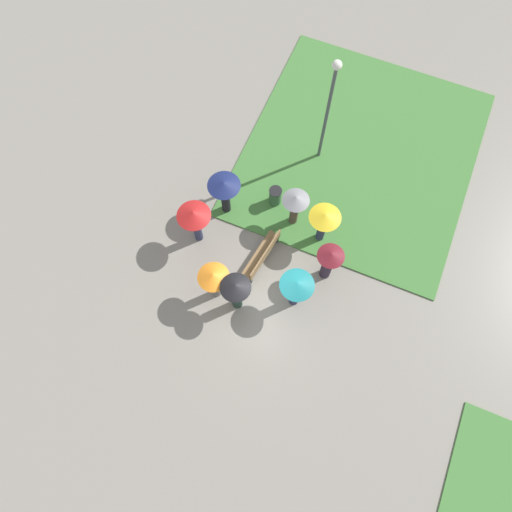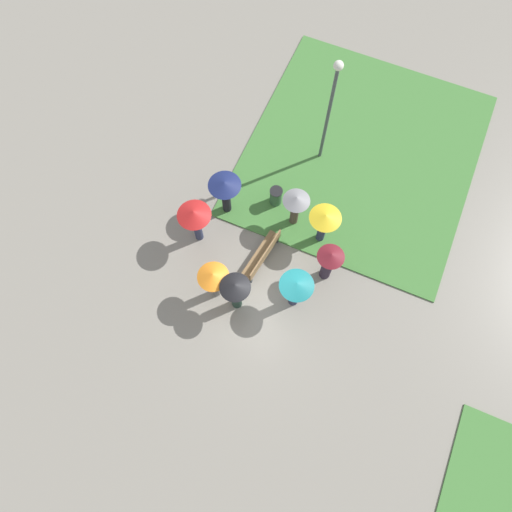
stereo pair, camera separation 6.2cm
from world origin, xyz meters
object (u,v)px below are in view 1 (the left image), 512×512
at_px(crowd_person_black, 236,291).
at_px(crowd_person_yellow, 324,221).
at_px(crowd_person_orange, 214,279).
at_px(crowd_person_red, 194,218).
at_px(lamp_post, 329,102).
at_px(crowd_person_teal, 296,288).
at_px(crowd_person_navy, 224,190).
at_px(crowd_person_maroon, 329,261).
at_px(crowd_person_grey, 295,204).
at_px(park_bench, 263,255).
at_px(trash_bin, 275,196).

height_order(crowd_person_black, crowd_person_yellow, crowd_person_black).
height_order(crowd_person_orange, crowd_person_red, crowd_person_red).
height_order(lamp_post, crowd_person_teal, lamp_post).
relative_size(crowd_person_navy, crowd_person_maroon, 1.05).
distance_m(lamp_post, crowd_person_grey, 3.53).
height_order(crowd_person_grey, crowd_person_yellow, crowd_person_yellow).
bearing_deg(lamp_post, crowd_person_maroon, 22.52).
distance_m(lamp_post, crowd_person_black, 6.94).
xyz_separation_m(crowd_person_navy, crowd_person_teal, (2.34, 3.55, -0.01)).
relative_size(crowd_person_teal, crowd_person_yellow, 1.03).
xyz_separation_m(park_bench, crowd_person_grey, (-1.87, 0.43, 0.85)).
relative_size(crowd_person_orange, crowd_person_red, 0.92).
relative_size(crowd_person_black, crowd_person_teal, 1.05).
height_order(park_bench, crowd_person_maroon, crowd_person_maroon).
bearing_deg(crowd_person_red, crowd_person_maroon, -95.93).
bearing_deg(crowd_person_grey, trash_bin, 109.44).
distance_m(trash_bin, crowd_person_navy, 2.07).
xyz_separation_m(trash_bin, crowd_person_teal, (3.31, 2.02, 1.00)).
relative_size(crowd_person_navy, crowd_person_red, 0.98).
xyz_separation_m(crowd_person_maroon, crowd_person_black, (2.19, -2.38, 0.21)).
height_order(crowd_person_orange, crowd_person_black, crowd_person_black).
relative_size(crowd_person_black, crowd_person_yellow, 1.08).
height_order(lamp_post, crowd_person_navy, lamp_post).
bearing_deg(crowd_person_grey, park_bench, -145.83).
height_order(trash_bin, crowd_person_yellow, crowd_person_yellow).
relative_size(crowd_person_grey, crowd_person_red, 0.91).
bearing_deg(crowd_person_teal, crowd_person_maroon, 0.24).
relative_size(park_bench, lamp_post, 0.41).
xyz_separation_m(crowd_person_navy, crowd_person_yellow, (-0.25, 3.55, -0.05)).
distance_m(crowd_person_black, crowd_person_teal, 1.92).
height_order(crowd_person_maroon, crowd_person_black, crowd_person_black).
distance_m(crowd_person_orange, crowd_person_yellow, 4.19).
distance_m(crowd_person_grey, crowd_person_teal, 3.05).
bearing_deg(crowd_person_teal, crowd_person_orange, 132.15).
bearing_deg(crowd_person_black, trash_bin, -128.91).
distance_m(crowd_person_red, crowd_person_teal, 4.11).
xyz_separation_m(crowd_person_orange, crowd_person_yellow, (-3.33, 2.54, 0.01)).
relative_size(crowd_person_red, crowd_person_teal, 1.05).
bearing_deg(crowd_person_red, crowd_person_yellow, -78.70).
distance_m(crowd_person_orange, crowd_person_maroon, 3.82).
relative_size(crowd_person_maroon, crowd_person_teal, 0.98).
bearing_deg(crowd_person_navy, crowd_person_maroon, 135.02).
relative_size(park_bench, crowd_person_maroon, 1.09).
bearing_deg(crowd_person_orange, crowd_person_navy, 22.68).
bearing_deg(crowd_person_navy, crowd_person_teal, 114.84).
distance_m(crowd_person_grey, crowd_person_black, 3.73).
relative_size(park_bench, crowd_person_teal, 1.06).
distance_m(crowd_person_maroon, crowd_person_red, 4.69).
height_order(crowd_person_navy, crowd_person_black, crowd_person_black).
relative_size(crowd_person_orange, crowd_person_black, 0.92).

